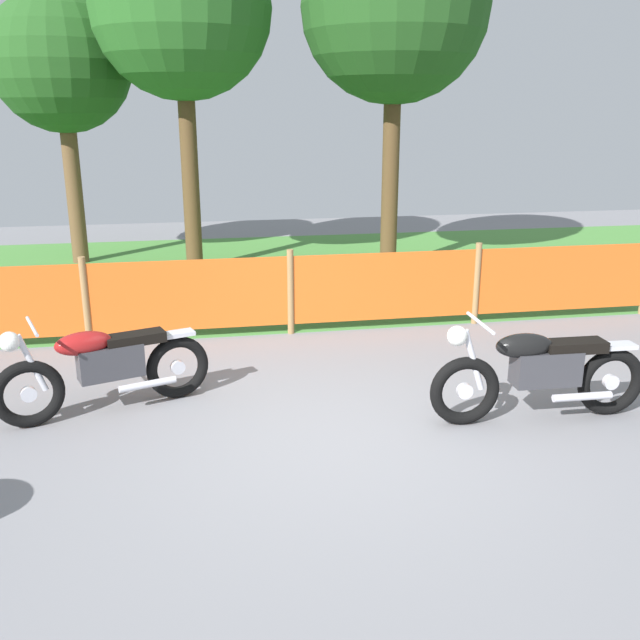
# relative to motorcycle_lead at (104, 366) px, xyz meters

# --- Properties ---
(ground) EXTENTS (24.00, 24.00, 0.02)m
(ground) POSITION_rel_motorcycle_lead_xyz_m (1.98, -0.85, -0.46)
(ground) COLOR gray
(grass_verge) EXTENTS (24.00, 6.71, 0.01)m
(grass_verge) POSITION_rel_motorcycle_lead_xyz_m (1.98, 5.35, -0.44)
(grass_verge) COLOR #4C8C3D
(grass_verge) RESTS_ON ground
(barrier_fence) EXTENTS (9.65, 0.08, 1.05)m
(barrier_fence) POSITION_rel_motorcycle_lead_xyz_m (1.98, 1.99, 0.10)
(barrier_fence) COLOR #997547
(barrier_fence) RESTS_ON ground
(tree_leftmost) EXTENTS (2.33, 2.33, 4.57)m
(tree_leftmost) POSITION_rel_motorcycle_lead_xyz_m (-1.17, 6.78, 2.93)
(tree_leftmost) COLOR brown
(tree_leftmost) RESTS_ON ground
(tree_near_left) EXTENTS (2.83, 2.83, 5.59)m
(tree_near_left) POSITION_rel_motorcycle_lead_xyz_m (0.85, 5.80, 3.70)
(tree_near_left) COLOR brown
(tree_near_left) RESTS_ON ground
(tree_near_right) EXTENTS (2.96, 2.96, 5.67)m
(tree_near_right) POSITION_rel_motorcycle_lead_xyz_m (4.12, 5.23, 3.72)
(tree_near_right) COLOR brown
(tree_near_right) RESTS_ON ground
(motorcycle_lead) EXTENTS (1.87, 0.83, 0.92)m
(motorcycle_lead) POSITION_rel_motorcycle_lead_xyz_m (0.00, 0.00, 0.00)
(motorcycle_lead) COLOR black
(motorcycle_lead) RESTS_ON ground
(motorcycle_trailing) EXTENTS (2.00, 0.59, 0.94)m
(motorcycle_trailing) POSITION_rel_motorcycle_lead_xyz_m (3.78, -0.86, 0.01)
(motorcycle_trailing) COLOR black
(motorcycle_trailing) RESTS_ON ground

